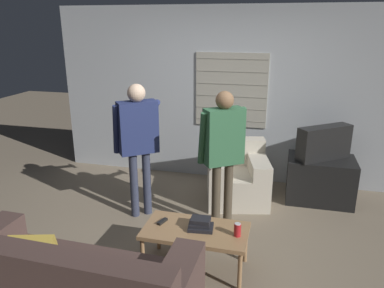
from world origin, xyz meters
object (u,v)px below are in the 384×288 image
object	(u,v)px
tv	(324,143)
book_stack	(200,224)
coffee_table	(196,233)
person_left_standing	(138,134)
person_right_standing	(223,145)
armchair_beige	(237,177)
soda_can	(237,230)
spare_remote	(162,221)

from	to	relation	value
tv	book_stack	size ratio (longest dim) A/B	2.82
coffee_table	book_stack	distance (m)	0.10
person_left_standing	person_right_standing	bearing A→B (deg)	-43.33
armchair_beige	tv	size ratio (longest dim) A/B	1.32
armchair_beige	person_left_standing	size ratio (longest dim) A/B	0.58
tv	book_stack	bearing A→B (deg)	18.25
person_left_standing	tv	bearing A→B (deg)	-13.92
coffee_table	person_left_standing	distance (m)	1.44
tv	book_stack	xyz separation A→B (m)	(-1.22, -1.84, -0.34)
soda_can	spare_remote	world-z (taller)	soda_can
tv	person_right_standing	world-z (taller)	person_right_standing
book_stack	person_right_standing	bearing A→B (deg)	84.67
book_stack	soda_can	distance (m)	0.36
book_stack	spare_remote	distance (m)	0.39
tv	soda_can	world-z (taller)	tv
person_right_standing	soda_can	distance (m)	1.02
coffee_table	person_right_standing	size ratio (longest dim) A/B	0.61
coffee_table	tv	size ratio (longest dim) A/B	1.39
armchair_beige	tv	bearing A→B (deg)	179.76
tv	person_left_standing	distance (m)	2.40
person_right_standing	book_stack	distance (m)	0.95
person_left_standing	book_stack	size ratio (longest dim) A/B	6.48
armchair_beige	person_left_standing	bearing A→B (deg)	19.59
coffee_table	soda_can	size ratio (longest dim) A/B	7.93
coffee_table	person_left_standing	xyz separation A→B (m)	(-0.92, 0.90, 0.66)
armchair_beige	coffee_table	distance (m)	1.62
armchair_beige	soda_can	xyz separation A→B (m)	(0.22, -1.63, 0.17)
book_stack	armchair_beige	bearing A→B (deg)	84.94
armchair_beige	book_stack	bearing A→B (deg)	71.66
person_right_standing	book_stack	xyz separation A→B (m)	(-0.07, -0.77, -0.55)
armchair_beige	spare_remote	world-z (taller)	armchair_beige
book_stack	spare_remote	size ratio (longest dim) A/B	1.87
armchair_beige	person_left_standing	distance (m)	1.50
coffee_table	spare_remote	bearing A→B (deg)	173.62
armchair_beige	spare_remote	distance (m)	1.66
person_left_standing	soda_can	size ratio (longest dim) A/B	13.06
person_right_standing	spare_remote	xyz separation A→B (m)	(-0.46, -0.76, -0.59)
armchair_beige	person_right_standing	world-z (taller)	person_right_standing
book_stack	spare_remote	bearing A→B (deg)	177.55
tv	person_right_standing	bearing A→B (deg)	4.68
spare_remote	tv	bearing A→B (deg)	66.86
spare_remote	person_left_standing	bearing A→B (deg)	142.18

